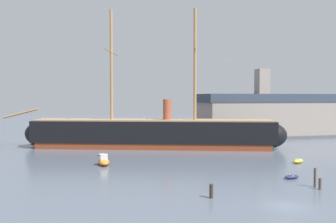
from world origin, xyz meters
name	(u,v)px	position (x,y,z in m)	size (l,w,h in m)	color
ground_plane	(286,206)	(0.00, 0.00, 0.00)	(400.00, 400.00, 0.00)	slate
tall_ship	(153,133)	(-4.57, 45.30, 3.19)	(59.87, 23.77, 29.70)	brown
dinghy_foreground_right	(292,177)	(7.48, 11.10, 0.26)	(2.30, 1.22, 0.52)	#1E284C
motorboat_mid_left	(104,161)	(-16.15, 27.21, 0.62)	(1.75, 4.19, 1.76)	orange
dinghy_mid_right	(298,161)	(15.28, 21.63, 0.33)	(2.97, 2.56, 0.65)	gold
dinghy_alongside_bow	(101,154)	(-16.03, 37.24, 0.21)	(1.63, 1.94, 0.43)	gray
motorboat_alongside_stern	(271,148)	(18.29, 35.96, 0.48)	(3.45, 2.94, 1.36)	#236670
sailboat_far_left	(42,143)	(-28.19, 54.44, 0.54)	(5.03, 1.79, 6.45)	orange
sailboat_far_right	(273,138)	(28.60, 53.62, 0.45)	(3.58, 3.89, 5.30)	#7FB2D6
mooring_piling_nearest	(211,191)	(-6.19, 4.63, 0.75)	(0.42, 0.42, 1.51)	#382B1E
mooring_piling_left_pair	(320,184)	(7.52, 5.17, 0.67)	(0.34, 0.34, 1.34)	#4C3D2D
mooring_piling_right_pair	(315,178)	(7.67, 6.33, 1.17)	(0.29, 0.29, 2.33)	#4C3D2D
dockside_warehouse_right	(290,115)	(37.97, 60.86, 5.90)	(56.84, 16.22, 18.68)	#565659
seagull_in_flight	(226,59)	(1.96, 20.39, 16.63)	(1.31, 0.41, 0.14)	silver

